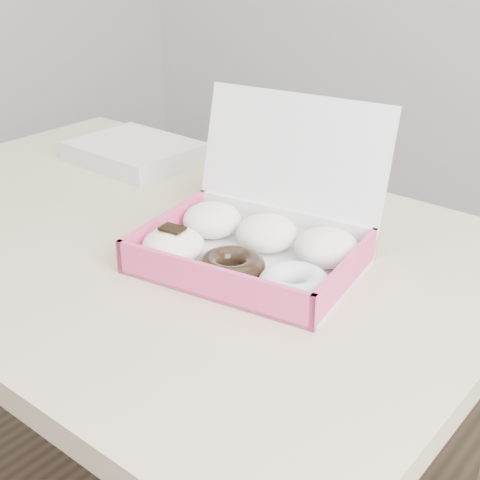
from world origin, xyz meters
The scene contains 3 objects.
table centered at (0.00, 0.00, 0.67)m, with size 1.20×0.80×0.75m.
donut_box centered at (0.22, 0.02, 0.79)m, with size 0.36×0.33×0.23m.
newspapers centered at (-0.27, 0.22, 0.77)m, with size 0.25×0.20×0.04m, color white.
Camera 1 is at (0.78, -0.70, 1.23)m, focal length 50.00 mm.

